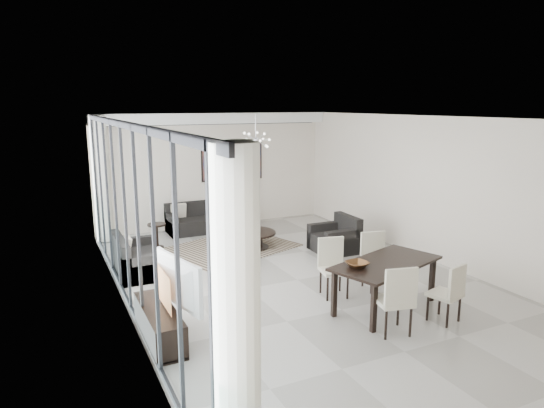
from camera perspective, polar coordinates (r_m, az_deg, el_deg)
room_shell at (r=8.72m, az=5.75°, el=0.55°), size 6.00×9.00×2.90m
window_wall at (r=7.57m, az=-16.24°, el=-1.45°), size 0.37×8.95×2.90m
soffit at (r=12.27m, az=-6.70°, el=9.97°), size 5.98×0.40×0.26m
painting at (r=12.68m, az=-4.69°, el=4.99°), size 1.68×0.04×0.98m
chandelier at (r=10.73m, az=-1.93°, el=7.55°), size 0.66×0.66×0.71m
rug at (r=10.80m, az=-5.00°, el=-5.14°), size 3.16×2.78×0.01m
coffee_table at (r=10.74m, az=-2.33°, el=-4.09°), size 1.04×1.04×0.36m
bowl_coffee at (r=10.68m, az=-2.78°, el=-3.10°), size 0.25×0.25×0.07m
sofa_main at (r=12.27m, az=-7.69°, el=-1.99°), size 1.96×0.80×0.71m
loveseat at (r=9.51m, az=-15.65°, el=-6.40°), size 0.80×1.43×0.72m
armchair at (r=10.56m, az=7.50°, el=-4.14°), size 0.88×0.93×0.76m
side_table at (r=10.97m, az=-13.40°, el=-3.19°), size 0.40×0.40×0.55m
tv_console at (r=6.89m, az=-13.12°, el=-13.56°), size 0.40×1.44×0.45m
television at (r=6.66m, az=-11.90°, el=-9.12°), size 0.42×1.19×0.68m
dining_table at (r=7.70m, az=13.26°, el=-7.26°), size 2.00×1.41×0.75m
dining_chair_sw at (r=6.89m, az=14.47°, el=-10.43°), size 0.55×0.55×1.00m
dining_chair_se at (r=7.52m, az=20.24°, el=-9.46°), size 0.50×0.50×0.89m
dining_chair_nw at (r=8.15m, az=7.13°, el=-6.84°), size 0.52×0.52×0.96m
dining_chair_ne at (r=8.56m, az=12.01°, el=-6.04°), size 0.53×0.53×0.97m
bowl_dining at (r=7.35m, az=9.99°, el=-7.01°), size 0.36×0.36×0.08m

